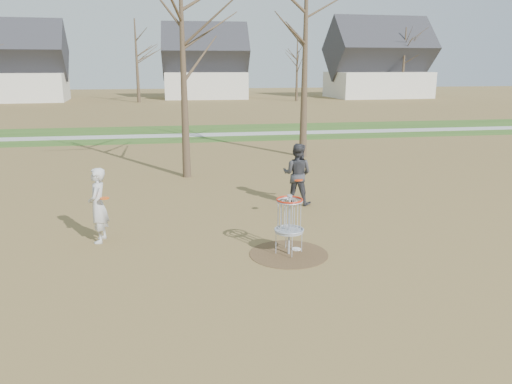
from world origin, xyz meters
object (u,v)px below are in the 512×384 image
(disc_golf_basket, at_px, (289,216))
(player_standing, at_px, (98,205))
(player_throwing, at_px, (297,174))
(disc_grounded, at_px, (296,249))

(disc_golf_basket, bearing_deg, player_standing, 159.88)
(player_throwing, bearing_deg, player_standing, 53.55)
(player_throwing, bearing_deg, disc_golf_basket, 102.74)
(player_standing, height_order, player_throwing, player_throwing)
(disc_golf_basket, bearing_deg, player_throwing, 73.48)
(player_standing, bearing_deg, player_throwing, 119.74)
(disc_grounded, bearing_deg, disc_golf_basket, -136.00)
(player_standing, height_order, disc_golf_basket, player_standing)
(disc_golf_basket, bearing_deg, disc_grounded, 44.00)
(player_standing, xyz_separation_m, disc_grounded, (4.56, -1.36, -0.89))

